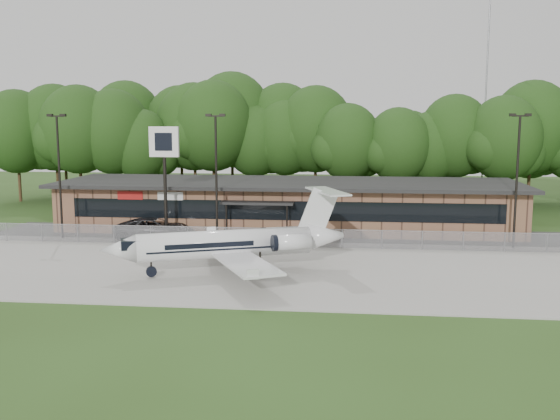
# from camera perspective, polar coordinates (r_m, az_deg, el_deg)

# --- Properties ---
(ground) EXTENTS (160.00, 160.00, 0.00)m
(ground) POSITION_cam_1_polar(r_m,az_deg,el_deg) (33.73, -3.23, -8.60)
(ground) COLOR #2B4317
(ground) RESTS_ON ground
(apron) EXTENTS (64.00, 18.00, 0.08)m
(apron) POSITION_cam_1_polar(r_m,az_deg,el_deg) (41.35, -1.40, -5.35)
(apron) COLOR #9E9B93
(apron) RESTS_ON ground
(parking_lot) EXTENTS (50.00, 9.00, 0.06)m
(parking_lot) POSITION_cam_1_polar(r_m,az_deg,el_deg) (52.52, 0.27, -2.42)
(parking_lot) COLOR #383835
(parking_lot) RESTS_ON ground
(terminal) EXTENTS (41.00, 11.65, 4.30)m
(terminal) POSITION_cam_1_polar(r_m,az_deg,el_deg) (56.54, 0.74, 0.55)
(terminal) COLOR brown
(terminal) RESTS_ON ground
(fence) EXTENTS (46.00, 0.04, 1.52)m
(fence) POSITION_cam_1_polar(r_m,az_deg,el_deg) (47.99, -0.29, -2.54)
(fence) COLOR gray
(fence) RESTS_ON ground
(treeline) EXTENTS (72.00, 12.00, 15.00)m
(treeline) POSITION_cam_1_polar(r_m,az_deg,el_deg) (74.06, 2.11, 6.51)
(treeline) COLOR #1C3410
(treeline) RESTS_ON ground
(radio_mast) EXTENTS (0.20, 0.20, 25.00)m
(radio_mast) POSITION_cam_1_polar(r_m,az_deg,el_deg) (81.58, 18.29, 9.78)
(radio_mast) COLOR gray
(radio_mast) RESTS_ON ground
(light_pole_left) EXTENTS (1.55, 0.30, 10.23)m
(light_pole_left) POSITION_cam_1_polar(r_m,az_deg,el_deg) (53.82, -19.55, 3.75)
(light_pole_left) COLOR black
(light_pole_left) RESTS_ON ground
(light_pole_mid) EXTENTS (1.55, 0.30, 10.23)m
(light_pole_mid) POSITION_cam_1_polar(r_m,az_deg,el_deg) (49.57, -5.86, 3.83)
(light_pole_mid) COLOR black
(light_pole_mid) RESTS_ON ground
(light_pole_right) EXTENTS (1.55, 0.30, 10.23)m
(light_pole_right) POSITION_cam_1_polar(r_m,az_deg,el_deg) (50.09, 20.87, 3.38)
(light_pole_right) COLOR black
(light_pole_right) RESTS_ON ground
(business_jet) EXTENTS (15.50, 13.84, 5.31)m
(business_jet) POSITION_cam_1_polar(r_m,az_deg,el_deg) (39.87, -4.23, -3.15)
(business_jet) COLOR silver
(business_jet) RESTS_ON ground
(suv) EXTENTS (6.68, 3.58, 1.78)m
(suv) POSITION_cam_1_polar(r_m,az_deg,el_deg) (52.15, -11.42, -1.70)
(suv) COLOR #343437
(suv) RESTS_ON ground
(pole_sign) EXTENTS (2.43, 0.37, 9.23)m
(pole_sign) POSITION_cam_1_polar(r_m,az_deg,el_deg) (50.85, -10.54, 5.07)
(pole_sign) COLOR black
(pole_sign) RESTS_ON ground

